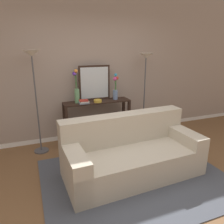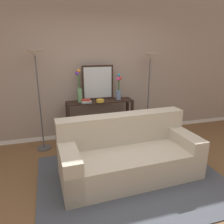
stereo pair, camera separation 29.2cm
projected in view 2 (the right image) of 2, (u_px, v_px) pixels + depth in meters
name	position (u px, v px, depth m)	size (l,w,h in m)	color
ground_plane	(131.00, 197.00, 2.84)	(16.00, 16.00, 0.02)	brown
back_wall	(93.00, 64.00, 4.42)	(12.00, 0.15, 3.03)	white
area_rug	(132.00, 179.00, 3.20)	(2.67, 2.07, 0.01)	#474C56
couch	(128.00, 155.00, 3.26)	(2.05, 0.98, 0.88)	#BCB29E
console_table	(100.00, 114.00, 4.36)	(1.32, 0.32, 0.84)	black
floor_lamp_left	(37.00, 73.00, 3.74)	(0.28, 0.28, 1.82)	#4C4C51
floor_lamp_right	(150.00, 72.00, 4.34)	(0.28, 0.28, 1.74)	#4C4C51
wall_mirror	(98.00, 83.00, 4.30)	(0.63, 0.02, 0.68)	black
vase_tall_flowers	(79.00, 89.00, 4.11)	(0.11, 0.12, 0.64)	#669E6B
vase_short_flowers	(119.00, 89.00, 4.33)	(0.12, 0.12, 0.53)	#6B84AD
fruit_bowl	(100.00, 101.00, 4.19)	(0.15, 0.15, 0.05)	gold
book_stack	(86.00, 101.00, 4.11)	(0.19, 0.16, 0.07)	slate
book_row_under_console	(83.00, 139.00, 4.42)	(0.36, 0.17, 0.13)	tan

